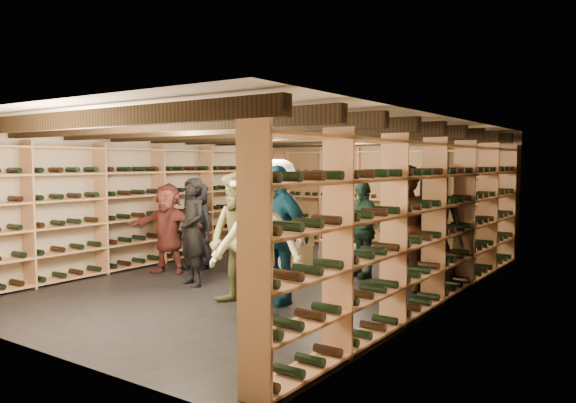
% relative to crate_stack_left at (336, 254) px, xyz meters
% --- Properties ---
extents(ground, '(8.00, 8.00, 0.00)m').
position_rel_crate_stack_left_xyz_m(ground, '(-0.38, -1.30, -0.26)').
color(ground, black).
rests_on(ground, ground).
extents(walls, '(5.52, 8.02, 2.40)m').
position_rel_crate_stack_left_xyz_m(walls, '(-0.38, -1.30, 0.95)').
color(walls, tan).
rests_on(walls, ground).
extents(ceiling, '(5.50, 8.00, 0.01)m').
position_rel_crate_stack_left_xyz_m(ceiling, '(-0.38, -1.30, 2.15)').
color(ceiling, beige).
rests_on(ceiling, walls).
extents(ceiling_joists, '(5.40, 7.12, 0.18)m').
position_rel_crate_stack_left_xyz_m(ceiling_joists, '(-0.38, -1.30, 2.01)').
color(ceiling_joists, black).
rests_on(ceiling_joists, ground).
extents(wine_rack_left, '(0.32, 7.50, 2.15)m').
position_rel_crate_stack_left_xyz_m(wine_rack_left, '(-2.95, -1.30, 0.82)').
color(wine_rack_left, tan).
rests_on(wine_rack_left, ground).
extents(wine_rack_right, '(0.32, 7.50, 2.15)m').
position_rel_crate_stack_left_xyz_m(wine_rack_right, '(2.19, -1.30, 0.82)').
color(wine_rack_right, tan).
rests_on(wine_rack_right, ground).
extents(wine_rack_back, '(4.70, 0.30, 2.15)m').
position_rel_crate_stack_left_xyz_m(wine_rack_back, '(-0.38, 2.53, 0.82)').
color(wine_rack_back, tan).
rests_on(wine_rack_back, ground).
extents(crate_stack_left, '(0.56, 0.44, 0.51)m').
position_rel_crate_stack_left_xyz_m(crate_stack_left, '(0.00, 0.00, 0.00)').
color(crate_stack_left, tan).
rests_on(crate_stack_left, ground).
extents(crate_stack_right, '(0.58, 0.48, 0.68)m').
position_rel_crate_stack_left_xyz_m(crate_stack_right, '(-0.81, -0.00, 0.08)').
color(crate_stack_right, tan).
rests_on(crate_stack_right, ground).
extents(crate_loose, '(0.52, 0.36, 0.17)m').
position_rel_crate_stack_left_xyz_m(crate_loose, '(-0.64, 1.69, -0.17)').
color(crate_loose, tan).
rests_on(crate_loose, ground).
extents(person_0, '(0.76, 0.53, 1.50)m').
position_rel_crate_stack_left_xyz_m(person_0, '(-1.98, -1.34, 0.49)').
color(person_0, black).
rests_on(person_0, ground).
extents(person_1, '(0.69, 0.57, 1.60)m').
position_rel_crate_stack_left_xyz_m(person_1, '(-1.10, -2.34, 0.55)').
color(person_1, black).
rests_on(person_1, ground).
extents(person_2, '(0.93, 0.78, 1.71)m').
position_rel_crate_stack_left_xyz_m(person_2, '(0.25, -2.92, 0.60)').
color(person_2, brown).
rests_on(person_2, ground).
extents(person_3, '(1.32, 0.99, 1.81)m').
position_rel_crate_stack_left_xyz_m(person_3, '(0.74, -3.16, 0.65)').
color(person_3, beige).
rests_on(person_3, ground).
extents(person_4, '(1.11, 0.62, 1.80)m').
position_rel_crate_stack_left_xyz_m(person_4, '(0.52, -2.44, 0.64)').
color(person_4, navy).
rests_on(person_4, ground).
extents(person_5, '(1.45, 0.82, 1.49)m').
position_rel_crate_stack_left_xyz_m(person_5, '(-2.13, -1.87, 0.49)').
color(person_5, brown).
rests_on(person_5, ground).
extents(person_6, '(1.01, 0.79, 1.82)m').
position_rel_crate_stack_left_xyz_m(person_6, '(-1.18, -0.64, 0.65)').
color(person_6, '#27214C').
rests_on(person_6, ground).
extents(person_7, '(0.78, 0.65, 1.82)m').
position_rel_crate_stack_left_xyz_m(person_7, '(-0.91, -1.21, 0.66)').
color(person_7, gray).
rests_on(person_7, ground).
extents(person_8, '(1.07, 0.98, 1.79)m').
position_rel_crate_stack_left_xyz_m(person_8, '(1.60, -0.81, 0.64)').
color(person_8, '#4F2D1D').
rests_on(person_8, ground).
extents(person_9, '(1.34, 0.97, 1.87)m').
position_rel_crate_stack_left_xyz_m(person_9, '(-0.36, -1.19, 0.68)').
color(person_9, '#B4B3A6').
rests_on(person_9, ground).
extents(person_10, '(0.98, 0.67, 1.54)m').
position_rel_crate_stack_left_xyz_m(person_10, '(0.66, -0.32, 0.51)').
color(person_10, '#214332').
rests_on(person_10, ground).
extents(person_11, '(1.61, 1.01, 1.66)m').
position_rel_crate_stack_left_xyz_m(person_11, '(1.25, -0.23, 0.57)').
color(person_11, '#876598').
rests_on(person_11, ground).
extents(person_12, '(1.03, 0.83, 1.84)m').
position_rel_crate_stack_left_xyz_m(person_12, '(1.80, -0.30, 0.66)').
color(person_12, '#383A3E').
rests_on(person_12, ground).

